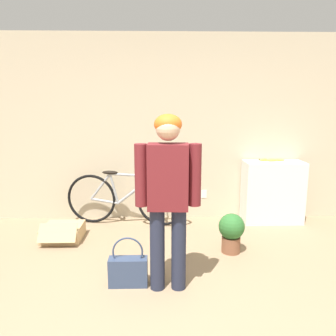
# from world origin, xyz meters

# --- Properties ---
(wall_back) EXTENTS (8.00, 0.07, 2.60)m
(wall_back) POSITION_xyz_m (0.00, 2.85, 1.30)
(wall_back) COLOR beige
(wall_back) RESTS_ON ground_plane
(side_shelf) EXTENTS (0.81, 0.38, 0.86)m
(side_shelf) POSITION_xyz_m (1.49, 2.61, 0.43)
(side_shelf) COLOR white
(side_shelf) RESTS_ON ground_plane
(person) EXTENTS (0.57, 0.23, 1.56)m
(person) POSITION_xyz_m (-0.02, 0.90, 0.93)
(person) COLOR #23283D
(person) RESTS_ON ground_plane
(bicycle) EXTENTS (1.68, 0.46, 0.76)m
(bicycle) POSITION_xyz_m (-0.56, 2.54, 0.37)
(bicycle) COLOR black
(bicycle) RESTS_ON ground_plane
(banana) EXTENTS (0.37, 0.10, 0.04)m
(banana) POSITION_xyz_m (1.45, 2.64, 0.88)
(banana) COLOR #EAD64C
(banana) RESTS_ON side_shelf
(handbag) EXTENTS (0.35, 0.13, 0.47)m
(handbag) POSITION_xyz_m (-0.39, 0.95, 0.15)
(handbag) COLOR #334260
(handbag) RESTS_ON ground_plane
(cardboard_box) EXTENTS (0.46, 0.51, 0.26)m
(cardboard_box) POSITION_xyz_m (-1.29, 2.03, 0.09)
(cardboard_box) COLOR tan
(cardboard_box) RESTS_ON ground_plane
(potted_plant) EXTENTS (0.29, 0.29, 0.45)m
(potted_plant) POSITION_xyz_m (0.70, 1.62, 0.25)
(potted_plant) COLOR brown
(potted_plant) RESTS_ON ground_plane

